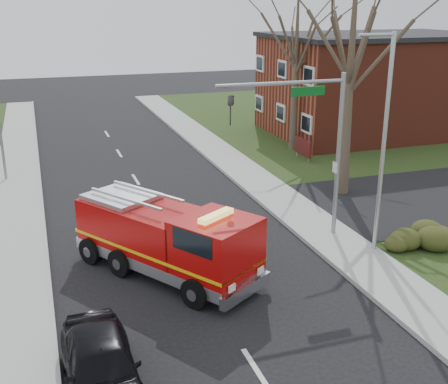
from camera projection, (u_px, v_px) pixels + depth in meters
name	position (u px, v px, depth m)	size (l,w,h in m)	color
ground	(195.00, 273.00, 20.41)	(120.00, 120.00, 0.00)	black
sidewalk_right	(345.00, 249.00, 22.28)	(2.40, 80.00, 0.15)	#9F9F99
sidewalk_left	(14.00, 299.00, 18.50)	(2.40, 80.00, 0.15)	#9F9F99
brick_building	(376.00, 84.00, 41.16)	(15.40, 10.40, 7.25)	maroon
health_center_sign	(303.00, 147.00, 34.54)	(0.12, 2.00, 1.40)	#4C1112
hedge_corner	(422.00, 237.00, 22.07)	(2.80, 2.00, 0.90)	#2A3112
bare_tree_near	(352.00, 46.00, 26.30)	(6.00, 6.00, 12.00)	#3D2F24
bare_tree_far	(296.00, 50.00, 35.13)	(5.25, 5.25, 10.50)	#3D2F24
traffic_signal_mast	(311.00, 128.00, 21.83)	(5.29, 0.18, 6.80)	gray
streetlight_pole	(383.00, 140.00, 20.68)	(1.48, 0.16, 8.40)	#B7BABF
fire_engine	(168.00, 241.00, 19.98)	(5.89, 7.32, 2.88)	#AC0807
parked_car_maroon	(101.00, 366.00, 13.97)	(1.82, 4.51, 1.54)	black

